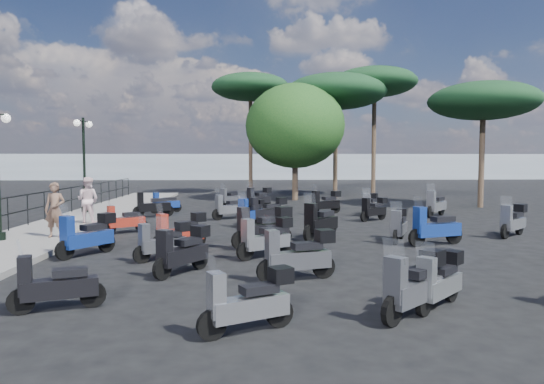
{
  "coord_description": "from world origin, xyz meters",
  "views": [
    {
      "loc": [
        0.22,
        -15.19,
        2.51
      ],
      "look_at": [
        0.9,
        3.56,
        1.2
      ],
      "focal_mm": 32.0,
      "sensor_mm": 36.0,
      "label": 1
    }
  ],
  "objects_px": {
    "scooter_2": "(87,236)",
    "pedestrian_far": "(88,200)",
    "scooter_12": "(248,302)",
    "scooter_26": "(399,226)",
    "scooter_17": "(259,198)",
    "scooter_28": "(374,209)",
    "scooter_16": "(251,213)",
    "scooter_20": "(435,228)",
    "scooter_7": "(183,251)",
    "pine_3": "(483,101)",
    "scooter_21": "(320,223)",
    "scooter_6": "(298,256)",
    "scooter_10": "(229,208)",
    "pine_1": "(375,83)",
    "scooter_27": "(513,221)",
    "scooter_13": "(266,239)",
    "scooter_19": "(439,282)",
    "scooter_3": "(124,221)",
    "scooter_14": "(263,228)",
    "scooter_1": "(163,242)",
    "scooter_5": "(165,204)",
    "scooter_29": "(436,205)",
    "scooter_22": "(325,203)",
    "pine_2": "(250,88)",
    "woman": "(55,210)",
    "scooter_0": "(55,286)",
    "scooter_23": "(370,205)",
    "scooter_15": "(250,214)",
    "broadleaf_tree": "(295,126)",
    "pine_0": "(336,92)",
    "scooter_4": "(152,206)",
    "scooter_18": "(414,286)",
    "lamp_post_2": "(84,158)",
    "scooter_9": "(267,211)",
    "scooter_11": "(230,199)"
  },
  "relations": [
    {
      "from": "scooter_18",
      "to": "scooter_20",
      "type": "bearing_deg",
      "value": -65.4
    },
    {
      "from": "scooter_12",
      "to": "scooter_26",
      "type": "height_order",
      "value": "scooter_26"
    },
    {
      "from": "scooter_17",
      "to": "scooter_28",
      "type": "relative_size",
      "value": 1.05
    },
    {
      "from": "scooter_11",
      "to": "scooter_12",
      "type": "relative_size",
      "value": 0.9
    },
    {
      "from": "scooter_10",
      "to": "pine_3",
      "type": "xyz_separation_m",
      "value": [
        12.61,
        4.38,
        4.92
      ]
    },
    {
      "from": "scooter_2",
      "to": "pine_0",
      "type": "xyz_separation_m",
      "value": [
        9.45,
        18.22,
        6.15
      ]
    },
    {
      "from": "scooter_1",
      "to": "scooter_10",
      "type": "relative_size",
      "value": 0.93
    },
    {
      "from": "pine_1",
      "to": "scooter_27",
      "type": "bearing_deg",
      "value": -88.34
    },
    {
      "from": "scooter_6",
      "to": "scooter_10",
      "type": "height_order",
      "value": "scooter_6"
    },
    {
      "from": "scooter_7",
      "to": "scooter_10",
      "type": "height_order",
      "value": "scooter_7"
    },
    {
      "from": "scooter_13",
      "to": "scooter_21",
      "type": "xyz_separation_m",
      "value": [
        1.75,
        2.77,
        0.02
      ]
    },
    {
      "from": "scooter_13",
      "to": "broadleaf_tree",
      "type": "relative_size",
      "value": 0.21
    },
    {
      "from": "pine_0",
      "to": "pine_2",
      "type": "xyz_separation_m",
      "value": [
        -5.42,
        3.16,
        0.69
      ]
    },
    {
      "from": "scooter_23",
      "to": "woman",
      "type": "bearing_deg",
      "value": 60.5
    },
    {
      "from": "scooter_4",
      "to": "pine_2",
      "type": "height_order",
      "value": "pine_2"
    },
    {
      "from": "pine_2",
      "to": "woman",
      "type": "bearing_deg",
      "value": -106.41
    },
    {
      "from": "broadleaf_tree",
      "to": "scooter_9",
      "type": "bearing_deg",
      "value": -100.28
    },
    {
      "from": "lamp_post_2",
      "to": "scooter_0",
      "type": "relative_size",
      "value": 2.82
    },
    {
      "from": "scooter_28",
      "to": "scooter_2",
      "type": "bearing_deg",
      "value": 88.52
    },
    {
      "from": "scooter_2",
      "to": "scooter_23",
      "type": "bearing_deg",
      "value": -103.0
    },
    {
      "from": "scooter_19",
      "to": "scooter_26",
      "type": "relative_size",
      "value": 0.81
    },
    {
      "from": "broadleaf_tree",
      "to": "pine_0",
      "type": "bearing_deg",
      "value": 34.15
    },
    {
      "from": "pine_0",
      "to": "pine_3",
      "type": "bearing_deg",
      "value": -45.16
    },
    {
      "from": "broadleaf_tree",
      "to": "pine_3",
      "type": "xyz_separation_m",
      "value": [
        9.13,
        -4.6,
        0.96
      ]
    },
    {
      "from": "scooter_2",
      "to": "scooter_19",
      "type": "bearing_deg",
      "value": -177.42
    },
    {
      "from": "scooter_0",
      "to": "scooter_26",
      "type": "xyz_separation_m",
      "value": [
        7.62,
        6.4,
        0.06
      ]
    },
    {
      "from": "scooter_3",
      "to": "scooter_22",
      "type": "bearing_deg",
      "value": -85.71
    },
    {
      "from": "scooter_2",
      "to": "scooter_26",
      "type": "bearing_deg",
      "value": -133.31
    },
    {
      "from": "scooter_6",
      "to": "scooter_14",
      "type": "xyz_separation_m",
      "value": [
        -0.64,
        3.68,
        0.05
      ]
    },
    {
      "from": "scooter_1",
      "to": "scooter_23",
      "type": "bearing_deg",
      "value": -74.3
    },
    {
      "from": "scooter_28",
      "to": "scooter_3",
      "type": "bearing_deg",
      "value": 70.12
    },
    {
      "from": "scooter_16",
      "to": "scooter_20",
      "type": "relative_size",
      "value": 0.78
    },
    {
      "from": "scooter_2",
      "to": "scooter_16",
      "type": "bearing_deg",
      "value": -92.97
    },
    {
      "from": "scooter_6",
      "to": "pine_1",
      "type": "relative_size",
      "value": 0.2
    },
    {
      "from": "scooter_0",
      "to": "scooter_22",
      "type": "height_order",
      "value": "scooter_22"
    },
    {
      "from": "scooter_12",
      "to": "scooter_29",
      "type": "relative_size",
      "value": 0.96
    },
    {
      "from": "scooter_12",
      "to": "scooter_3",
      "type": "bearing_deg",
      "value": -2.29
    },
    {
      "from": "scooter_1",
      "to": "scooter_22",
      "type": "height_order",
      "value": "scooter_22"
    },
    {
      "from": "scooter_23",
      "to": "pine_2",
      "type": "bearing_deg",
      "value": -37.14
    },
    {
      "from": "scooter_7",
      "to": "scooter_21",
      "type": "height_order",
      "value": "scooter_21"
    },
    {
      "from": "scooter_23",
      "to": "scooter_27",
      "type": "relative_size",
      "value": 1.04
    },
    {
      "from": "scooter_19",
      "to": "scooter_20",
      "type": "bearing_deg",
      "value": -65.2
    },
    {
      "from": "scooter_2",
      "to": "pedestrian_far",
      "type": "bearing_deg",
      "value": -36.91
    },
    {
      "from": "scooter_6",
      "to": "scooter_23",
      "type": "relative_size",
      "value": 1.18
    },
    {
      "from": "scooter_15",
      "to": "broadleaf_tree",
      "type": "height_order",
      "value": "broadleaf_tree"
    },
    {
      "from": "scooter_15",
      "to": "scooter_20",
      "type": "height_order",
      "value": "scooter_20"
    },
    {
      "from": "scooter_4",
      "to": "broadleaf_tree",
      "type": "bearing_deg",
      "value": -62.03
    },
    {
      "from": "scooter_5",
      "to": "scooter_29",
      "type": "xyz_separation_m",
      "value": [
        11.88,
        -1.94,
        0.08
      ]
    },
    {
      "from": "scooter_7",
      "to": "pine_3",
      "type": "distance_m",
      "value": 19.67
    },
    {
      "from": "scooter_23",
      "to": "scooter_14",
      "type": "bearing_deg",
      "value": 87.56
    }
  ]
}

